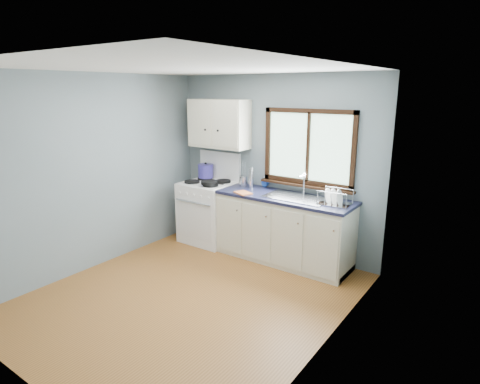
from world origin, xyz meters
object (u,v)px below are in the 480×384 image
Objects in this scene: utensil_crock at (244,181)px; dish_rack at (334,200)px; skillet at (209,183)px; sink at (296,202)px; thermos at (251,178)px; gas_range at (209,210)px; stockpot at (206,171)px; base_cabinets at (283,232)px.

dish_rack is (1.45, -0.13, -0.03)m from utensil_crock.
skillet is at bearing -140.27° from utensil_crock.
sink is 2.27× the size of skillet.
thermos is (0.52, 0.30, 0.08)m from skillet.
thermos is 0.75× the size of dish_rack.
thermos is at bearing 10.29° from gas_range.
skillet is at bearing -45.52° from gas_range.
stockpot reaches higher than dish_rack.
skillet is (-1.13, -0.19, 0.57)m from base_cabinets.
utensil_crock is at bearing 31.97° from skillet.
utensil_crock is 1.46m from dish_rack.
stockpot reaches higher than base_cabinets.
dish_rack is (1.83, 0.19, -0.01)m from skillet.
thermos is (-0.61, 0.11, 0.66)m from base_cabinets.
sink is 0.53m from dish_rack.
dish_rack is at bearing -3.45° from stockpot.
thermos is at bearing -1.19° from stockpot.
utensil_crock is 0.97× the size of dish_rack.
skillet is 0.50m from utensil_crock.
sink is at bearing -7.77° from thermos.
sink is 2.84× the size of thermos.
gas_range is 0.76m from utensil_crock.
skillet is (-1.31, -0.19, 0.12)m from sink.
base_cabinets is at bearing -4.87° from stockpot.
dish_rack is (0.52, -0.01, 0.11)m from sink.
thermos reaches higher than skillet.
utensil_crock reaches higher than sink.
sink reaches higher than base_cabinets.
skillet reaches higher than base_cabinets.
dish_rack is at bearing -4.93° from thermos.
base_cabinets is 0.90m from thermos.
sink is (0.18, -0.00, 0.45)m from base_cabinets.
gas_range is 3.56× the size of utensil_crock.
sink is 0.95m from utensil_crock.
stockpot is 2.18m from dish_rack.
base_cabinets is at bearing -9.38° from utensil_crock.
skillet is 0.61m from thermos.
sink reaches higher than dish_rack.
utensil_crock reaches higher than thermos.
skillet is (0.17, -0.17, 0.49)m from gas_range.
skillet is at bearing -170.32° from base_cabinets.
dish_rack is at bearing -0.56° from sink.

